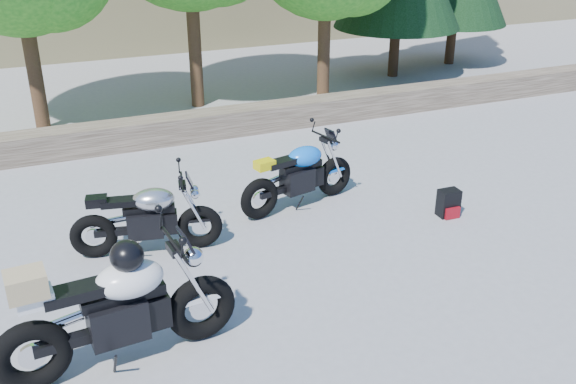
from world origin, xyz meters
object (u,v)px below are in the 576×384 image
Objects in this scene: white_bike at (117,307)px; backpack at (449,203)px; blue_bike at (299,175)px; silver_bike at (147,219)px.

backpack is (4.91, 1.45, -0.46)m from white_bike.
blue_bike is 4.96× the size of backpack.
white_bike is (-0.70, -2.09, 0.17)m from silver_bike.
silver_bike is 2.41m from blue_bike.
white_bike is 4.01m from blue_bike.
backpack is at bearing 3.06° from silver_bike.
blue_bike is at bearing 150.08° from backpack.
backpack is (4.21, -0.63, -0.28)m from silver_bike.
silver_bike is 4.81× the size of backpack.
white_bike reaches higher than backpack.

